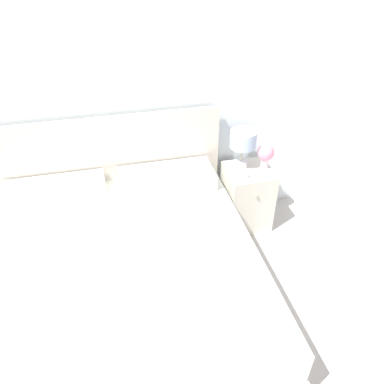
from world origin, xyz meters
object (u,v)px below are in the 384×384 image
object	(u,v)px
flower_vase	(266,154)
table_lamp	(243,142)
nightstand	(247,197)
bed	(124,274)
alarm_clock	(244,175)

from	to	relation	value
flower_vase	table_lamp	bearing A→B (deg)	162.63
flower_vase	nightstand	bearing A→B (deg)	-178.70
bed	nightstand	distance (m)	1.40
table_lamp	alarm_clock	distance (m)	0.29
bed	alarm_clock	size ratio (longest dim) A/B	29.46
alarm_clock	table_lamp	bearing A→B (deg)	78.60
flower_vase	alarm_clock	distance (m)	0.28
bed	table_lamp	xyz separation A→B (m)	(1.15, 0.76, 0.55)
table_lamp	flower_vase	world-z (taller)	table_lamp
bed	flower_vase	size ratio (longest dim) A/B	8.49
flower_vase	alarm_clock	world-z (taller)	flower_vase
table_lamp	flower_vase	xyz separation A→B (m)	(0.20, -0.06, -0.11)
nightstand	alarm_clock	size ratio (longest dim) A/B	8.98
table_lamp	alarm_clock	world-z (taller)	table_lamp
nightstand	alarm_clock	bearing A→B (deg)	-132.02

